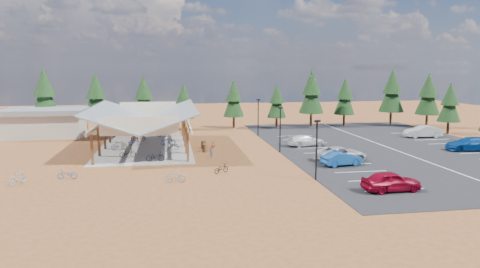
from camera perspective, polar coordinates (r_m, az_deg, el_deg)
ground at (r=45.30m, az=-0.17°, el=-3.19°), size 140.00×140.00×0.00m
asphalt_lot at (r=54.10m, az=19.03°, el=-1.68°), size 27.00×44.00×0.04m
concrete_pad at (r=51.67m, az=-12.46°, el=-1.84°), size 10.60×18.60×0.10m
bike_pavilion at (r=51.12m, az=-12.60°, el=2.32°), size 11.65×19.40×4.97m
outbuilding at (r=64.43m, az=-24.53°, el=1.43°), size 11.00×7.00×3.90m
lamp_post_0 at (r=36.41m, az=10.18°, el=-1.53°), size 0.50×0.25×5.14m
lamp_post_1 at (r=47.74m, az=5.38°, el=1.02°), size 0.50×0.25×5.14m
lamp_post_2 at (r=59.33m, az=2.44°, el=2.58°), size 0.50×0.25×5.14m
trash_bin_0 at (r=48.40m, az=-4.68°, el=-1.90°), size 0.60×0.60×0.90m
trash_bin_1 at (r=50.65m, az=-4.87°, el=-1.42°), size 0.60×0.60×0.90m
pine_0 at (r=68.28m, az=-24.60°, el=4.97°), size 4.06×4.06×9.45m
pine_1 at (r=66.34m, az=-18.66°, el=4.89°), size 3.80×3.80×8.85m
pine_2 at (r=66.56m, az=-12.71°, el=4.91°), size 3.60×3.60×8.39m
pine_3 at (r=66.07m, az=-7.51°, el=4.36°), size 3.07×3.07×7.16m
pine_4 at (r=66.86m, az=-0.85°, el=4.75°), size 3.29×3.29×7.65m
pine_5 at (r=67.28m, az=4.93°, el=4.40°), size 3.00×3.00×7.00m
pine_6 at (r=69.45m, az=9.53°, el=5.57°), size 3.95×3.95×9.21m
pine_7 at (r=71.72m, az=13.79°, el=4.87°), size 3.36×3.36×7.84m
pine_8 at (r=74.67m, az=19.61°, el=5.45°), size 4.00×4.00×9.31m
pine_12 at (r=67.99m, az=26.18°, el=3.78°), size 3.18×3.18×7.40m
pine_13 at (r=73.64m, az=23.81°, el=4.87°), size 3.73×3.73×8.68m
bike_0 at (r=46.61m, az=-14.76°, el=-2.47°), size 1.74×0.82×0.88m
bike_1 at (r=51.00m, az=-15.84°, el=-1.43°), size 1.89×0.93×1.09m
bike_2 at (r=53.60m, az=-13.85°, el=-0.99°), size 1.73×1.08×0.86m
bike_3 at (r=56.23m, az=-13.42°, el=-0.40°), size 1.87×0.67×1.10m
bike_4 at (r=43.86m, az=-11.23°, el=-2.98°), size 1.85×0.66×0.97m
bike_5 at (r=49.61m, az=-9.02°, el=-1.49°), size 1.86×0.79×1.08m
bike_6 at (r=52.80m, az=-9.60°, el=-0.95°), size 1.91×0.98×0.95m
bike_7 at (r=59.21m, az=-10.27°, el=0.09°), size 1.65×0.85×0.96m
bike_9 at (r=39.51m, az=-27.52°, el=-5.20°), size 1.30×1.83×1.09m
bike_10 at (r=39.56m, az=-22.05°, el=-4.97°), size 1.74×0.76×0.89m
bike_12 at (r=38.84m, az=-2.52°, el=-4.61°), size 1.63×1.36×0.84m
bike_13 at (r=35.96m, az=-8.65°, el=-5.61°), size 1.83×0.75×1.07m
bike_14 at (r=45.87m, az=-3.80°, el=-2.53°), size 0.66×1.62×0.83m
bike_15 at (r=50.13m, az=-3.60°, el=-1.48°), size 1.02×1.62×0.95m
car_0 at (r=35.03m, az=19.50°, el=-5.95°), size 4.59×2.01×1.54m
car_1 at (r=42.63m, az=13.39°, el=-3.23°), size 4.25×2.18×1.34m
car_2 at (r=44.84m, az=13.37°, el=-2.56°), size 5.39×2.86×1.44m
car_3 at (r=52.38m, az=8.79°, el=-0.86°), size 4.85×2.65×1.33m
car_7 at (r=55.54m, az=28.30°, el=-1.16°), size 5.61×2.91×1.55m
car_9 at (r=63.19m, az=23.20°, el=0.31°), size 5.04×2.13×1.62m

